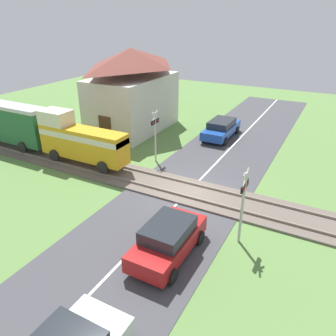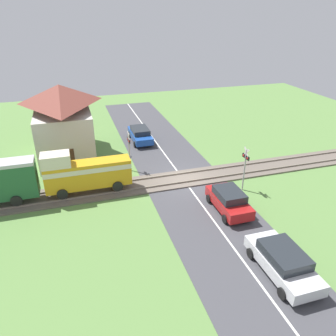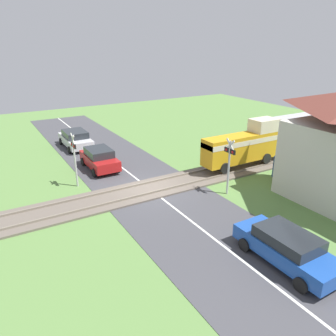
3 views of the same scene
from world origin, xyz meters
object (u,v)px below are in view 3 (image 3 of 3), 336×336
Objects in this scene: car_behind_queue at (75,139)px; crossing_signal_west_approach at (74,154)px; pedestrian_by_station at (276,166)px; car_near_crossing at (99,158)px; car_far_side at (287,247)px; train at (322,128)px; crossing_signal_east_approach at (229,160)px.

car_behind_queue is 1.31× the size of crossing_signal_west_approach.
pedestrian_by_station is (13.58, 9.76, -0.00)m from car_behind_queue.
car_behind_queue is at bearing -180.00° from car_near_crossing.
pedestrian_by_station is at bearing 35.69° from car_behind_queue.
car_near_crossing is at bearing -127.47° from pedestrian_by_station.
car_behind_queue is 8.75m from crossing_signal_west_approach.
car_near_crossing is 0.88× the size of car_far_side.
car_behind_queue is at bearing -171.96° from car_far_side.
crossing_signal_east_approach is at bearing -77.15° from train.
crossing_signal_west_approach is 2.03× the size of pedestrian_by_station.
car_far_side is 6.91m from crossing_signal_east_approach.
car_far_side is at bearing -58.05° from train.
crossing_signal_west_approach is at bearing -156.83° from car_far_side.
car_near_crossing is at bearing -106.02° from train.
pedestrian_by_station is at bearing -73.05° from train.
car_far_side is 9.68m from pedestrian_by_station.
crossing_signal_east_approach is at bearing 33.10° from car_near_crossing.
train is 20.92m from car_behind_queue.
car_behind_queue is 16.72m from pedestrian_by_station.
car_near_crossing is 6.10m from car_behind_queue.
pedestrian_by_station is (-0.44, 4.59, -1.41)m from crossing_signal_east_approach.
pedestrian_by_station is (2.41, -7.90, -1.12)m from train.
train is 12.81m from crossing_signal_east_approach.
car_near_crossing reaches higher than car_far_side.
train is at bearing 73.98° from car_near_crossing.
car_far_side is at bearing -45.29° from pedestrian_by_station.
crossing_signal_west_approach reaches higher than car_behind_queue.
train reaches higher than pedestrian_by_station.
car_behind_queue is at bearing -122.33° from train.
crossing_signal_east_approach is at bearing -84.50° from pedestrian_by_station.
crossing_signal_west_approach reaches higher than car_far_side.
train is 20.14m from crossing_signal_west_approach.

